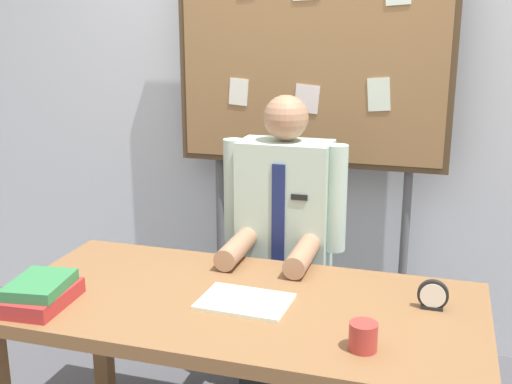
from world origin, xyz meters
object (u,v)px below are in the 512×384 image
Objects in this scene: bulletin_board at (311,52)px; coffee_mug at (363,336)px; desk at (241,322)px; open_notebook at (245,301)px; person at (284,264)px; desk_clock at (433,296)px; book_stack at (40,293)px.

coffee_mug is at bearing -70.94° from bulletin_board.
desk is 5.41× the size of open_notebook.
person is 4.48× the size of open_notebook.
desk_clock reaches higher than open_notebook.
person is at bearing -90.02° from bulletin_board.
person is 16.02× the size of coffee_mug.
desk is 5.82× the size of book_stack.
desk is at bearing 20.12° from book_stack.
desk is at bearing -90.00° from person.
coffee_mug reaches higher than open_notebook.
book_stack is at bearing -179.32° from coffee_mug.
person is 0.97m from coffee_mug.
coffee_mug is (1.12, 0.01, -0.00)m from book_stack.
person reaches higher than coffee_mug.
desk is 1.43m from bulletin_board.
open_notebook is (0.02, -0.02, 0.09)m from desk.
bulletin_board reaches higher than coffee_mug.
coffee_mug is at bearing -25.24° from open_notebook.
book_stack is 2.78× the size of desk_clock.
bulletin_board is at bearing 123.53° from desk_clock.
bulletin_board is at bearing 89.98° from person.
desk_clock is at bearing 15.54° from book_stack.
desk_clock reaches higher than coffee_mug.
desk_clock is at bearing 61.41° from coffee_mug.
desk_clock is (0.65, 0.12, 0.13)m from desk.
desk is 1.21× the size of person.
open_notebook is (0.68, 0.22, -0.04)m from book_stack.
desk_clock is at bearing 12.83° from open_notebook.
desk_clock is (0.63, 0.14, 0.04)m from open_notebook.
book_stack is 0.72m from open_notebook.
book_stack reaches higher than open_notebook.
bulletin_board is 1.41m from desk_clock.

